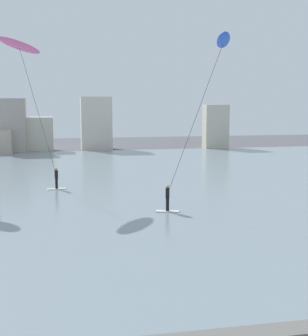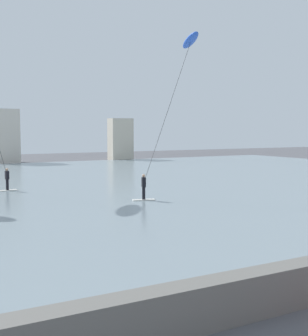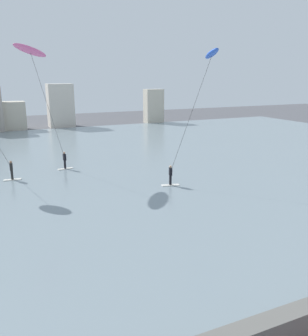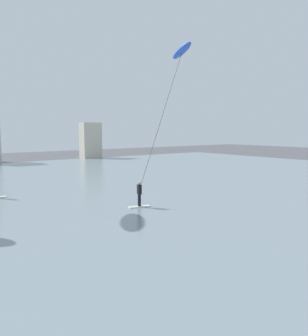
{
  "view_description": "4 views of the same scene",
  "coord_description": "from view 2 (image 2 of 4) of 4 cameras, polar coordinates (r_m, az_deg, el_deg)",
  "views": [
    {
      "loc": [
        -4.73,
        -6.13,
        6.69
      ],
      "look_at": [
        -0.72,
        14.0,
        3.75
      ],
      "focal_mm": 50.24,
      "sensor_mm": 36.0,
      "label": 1
    },
    {
      "loc": [
        -11.64,
        -4.23,
        4.52
      ],
      "look_at": [
        -0.76,
        15.4,
        2.61
      ],
      "focal_mm": 48.59,
      "sensor_mm": 36.0,
      "label": 2
    },
    {
      "loc": [
        -11.02,
        -3.27,
        8.54
      ],
      "look_at": [
        -1.38,
        17.67,
        2.55
      ],
      "focal_mm": 38.05,
      "sensor_mm": 36.0,
      "label": 3
    },
    {
      "loc": [
        -11.07,
        2.76,
        5.07
      ],
      "look_at": [
        0.41,
        17.78,
        2.95
      ],
      "focal_mm": 37.2,
      "sensor_mm": 36.0,
      "label": 4
    }
  ],
  "objects": [
    {
      "name": "water_bay",
      "position": [
        37.07,
        -10.51,
        -2.15
      ],
      "size": [
        84.0,
        52.0,
        0.1
      ],
      "primitive_type": "cube",
      "color": "gray",
      "rests_on": "ground"
    },
    {
      "name": "kitesurfer_blue",
      "position": [
        29.49,
        3.72,
        13.05
      ],
      "size": [
        4.66,
        2.56,
        10.6
      ],
      "color": "silver",
      "rests_on": "water_bay"
    }
  ]
}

